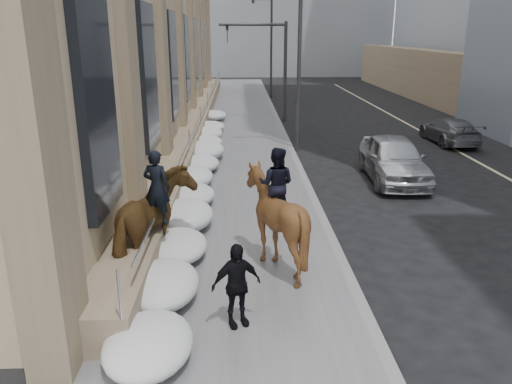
# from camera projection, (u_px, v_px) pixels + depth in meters

# --- Properties ---
(ground) EXTENTS (140.00, 140.00, 0.00)m
(ground) POSITION_uv_depth(u_px,v_px,m) (234.00, 303.00, 10.39)
(ground) COLOR black
(ground) RESTS_ON ground
(sidewalk) EXTENTS (5.00, 80.00, 0.12)m
(sidewalk) POSITION_uv_depth(u_px,v_px,m) (236.00, 172.00, 19.89)
(sidewalk) COLOR #535355
(sidewalk) RESTS_ON ground
(curb) EXTENTS (0.24, 80.00, 0.12)m
(curb) POSITION_uv_depth(u_px,v_px,m) (301.00, 171.00, 19.97)
(curb) COLOR slate
(curb) RESTS_ON ground
(lane_line) EXTENTS (0.15, 70.00, 0.01)m
(lane_line) POSITION_uv_depth(u_px,v_px,m) (494.00, 171.00, 20.24)
(lane_line) COLOR #BFB78C
(lane_line) RESTS_ON ground
(bg_building_far) EXTENTS (24.00, 12.00, 20.00)m
(bg_building_far) POSITION_uv_depth(u_px,v_px,m) (197.00, 0.00, 75.64)
(bg_building_far) COLOR gray
(bg_building_far) RESTS_ON ground
(streetlight_mid) EXTENTS (1.71, 0.24, 8.00)m
(streetlight_mid) POSITION_uv_depth(u_px,v_px,m) (296.00, 51.00, 22.40)
(streetlight_mid) COLOR #2D2D30
(streetlight_mid) RESTS_ON ground
(streetlight_far) EXTENTS (1.71, 0.24, 8.00)m
(streetlight_far) POSITION_uv_depth(u_px,v_px,m) (269.00, 42.00, 41.43)
(streetlight_far) COLOR #2D2D30
(streetlight_far) RESTS_ON ground
(traffic_signal) EXTENTS (4.10, 0.22, 6.00)m
(traffic_signal) POSITION_uv_depth(u_px,v_px,m) (270.00, 56.00, 30.17)
(traffic_signal) COLOR #2D2D30
(traffic_signal) RESTS_ON ground
(snow_bank) EXTENTS (1.70, 18.10, 0.76)m
(snow_bank) POSITION_uv_depth(u_px,v_px,m) (196.00, 175.00, 17.92)
(snow_bank) COLOR silver
(snow_bank) RESTS_ON sidewalk
(mounted_horse_left) EXTENTS (1.92, 2.90, 2.78)m
(mounted_horse_left) POSITION_uv_depth(u_px,v_px,m) (154.00, 220.00, 11.38)
(mounted_horse_left) COLOR #462F15
(mounted_horse_left) RESTS_ON sidewalk
(mounted_horse_right) EXTENTS (2.37, 2.53, 2.81)m
(mounted_horse_right) POSITION_uv_depth(u_px,v_px,m) (275.00, 216.00, 11.45)
(mounted_horse_right) COLOR #472A14
(mounted_horse_right) RESTS_ON sidewalk
(pedestrian) EXTENTS (1.04, 0.73, 1.64)m
(pedestrian) POSITION_uv_depth(u_px,v_px,m) (236.00, 285.00, 9.18)
(pedestrian) COLOR black
(pedestrian) RESTS_ON sidewalk
(car_silver) EXTENTS (2.25, 5.08, 1.70)m
(car_silver) POSITION_uv_depth(u_px,v_px,m) (394.00, 159.00, 18.73)
(car_silver) COLOR #B3B4BB
(car_silver) RESTS_ON ground
(car_grey) EXTENTS (1.84, 4.44, 1.29)m
(car_grey) POSITION_uv_depth(u_px,v_px,m) (449.00, 131.00, 25.13)
(car_grey) COLOR #5A5B61
(car_grey) RESTS_ON ground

